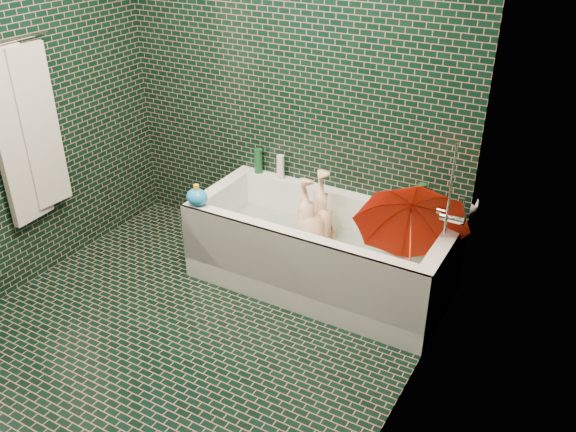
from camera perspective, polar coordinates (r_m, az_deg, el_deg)
The scene contains 20 objects.
floor at distance 3.74m, azimuth -10.71°, elevation -12.03°, with size 2.80×2.80×0.00m, color black.
wall_back at distance 4.16m, azimuth 0.14°, elevation 12.50°, with size 2.80×2.80×0.00m, color black.
wall_right at distance 2.47m, azimuth 10.51°, elevation 0.25°, with size 2.80×2.80×0.00m, color black.
bathtub at distance 4.08m, azimuth 2.93°, elevation -3.93°, with size 1.70×0.75×0.55m.
bath_mat at distance 4.13m, azimuth 3.02°, elevation -4.47°, with size 1.35×0.47×0.01m, color green.
water at distance 4.05m, azimuth 3.07°, elevation -2.76°, with size 1.48×0.53×0.00m, color silver.
towel_rail at distance 4.05m, azimuth -24.76°, elevation 14.64°, with size 0.02×0.02×0.58m, color silver.
towel at distance 4.19m, azimuth -23.26°, elevation 7.06°, with size 0.08×0.44×1.12m.
faucet at distance 3.57m, azimuth 14.93°, elevation 0.39°, with size 0.18×0.19×0.55m.
child at distance 4.07m, azimuth 2.71°, elevation -2.45°, with size 0.35×0.23×0.95m, color #F4BB99.
umbrella at distance 3.66m, azimuth 11.39°, elevation -2.08°, with size 0.66×0.66×0.58m, color red.
soap_bottle_a at distance 3.98m, azimuth 15.34°, elevation -0.26°, with size 0.10×0.10×0.26m, color white.
soap_bottle_b at distance 3.96m, azimuth 14.06°, elevation -0.26°, with size 0.09×0.09×0.20m, color #57217D.
soap_bottle_c at distance 3.97m, azimuth 13.94°, elevation -0.17°, with size 0.13×0.13×0.17m, color #134522.
bottle_right_tall at distance 3.98m, azimuth 12.33°, elevation 1.67°, with size 0.06×0.06×0.20m, color #134522.
bottle_right_pump at distance 3.91m, azimuth 15.73°, elevation 0.46°, with size 0.05×0.05×0.16m, color silver.
bottle_left_tall at distance 4.44m, azimuth -2.79°, elevation 5.17°, with size 0.06×0.06×0.18m, color #134522.
bottle_left_short at distance 4.34m, azimuth -0.72°, elevation 4.60°, with size 0.05×0.05×0.18m, color white.
rubber_duck at distance 3.97m, azimuth 13.33°, elevation 0.54°, with size 0.11×0.08×0.08m.
bath_toy at distance 4.02m, azimuth -8.52°, elevation 1.80°, with size 0.16×0.13×0.14m.
Camera 1 is at (1.96, -2.09, 2.41)m, focal length 38.00 mm.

